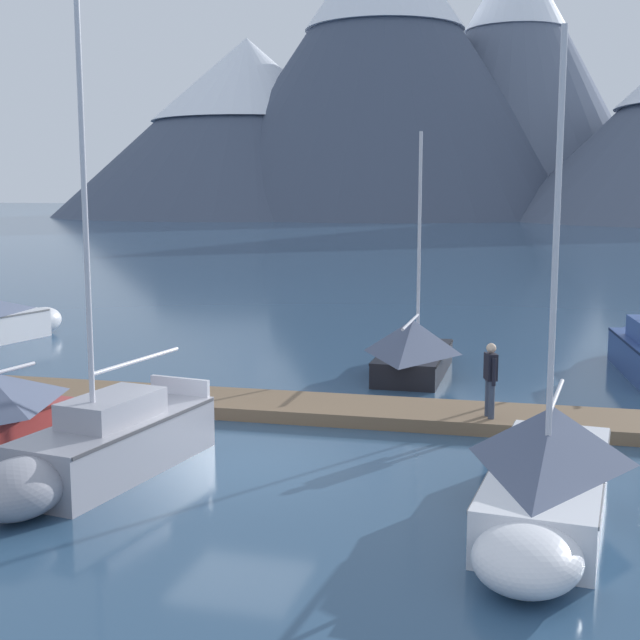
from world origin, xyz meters
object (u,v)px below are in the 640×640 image
(sailboat_mid_dock_starboard, at_px, (100,447))
(sailboat_far_berth, at_px, (415,347))
(person_on_dock, at_px, (490,375))
(sailboat_outer_slip, at_px, (548,471))

(sailboat_mid_dock_starboard, xyz_separation_m, sailboat_far_berth, (4.11, 11.07, 0.12))
(sailboat_far_berth, relative_size, person_on_dock, 4.17)
(sailboat_outer_slip, height_order, person_on_dock, sailboat_outer_slip)
(sailboat_mid_dock_starboard, relative_size, sailboat_outer_slip, 1.12)
(sailboat_mid_dock_starboard, bearing_deg, person_on_dock, 38.71)
(sailboat_far_berth, distance_m, sailboat_outer_slip, 11.51)
(sailboat_outer_slip, bearing_deg, sailboat_mid_dock_starboard, -178.28)
(sailboat_far_berth, distance_m, person_on_dock, 6.28)
(sailboat_outer_slip, distance_m, person_on_dock, 5.32)
(sailboat_far_berth, bearing_deg, sailboat_outer_slip, -70.18)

